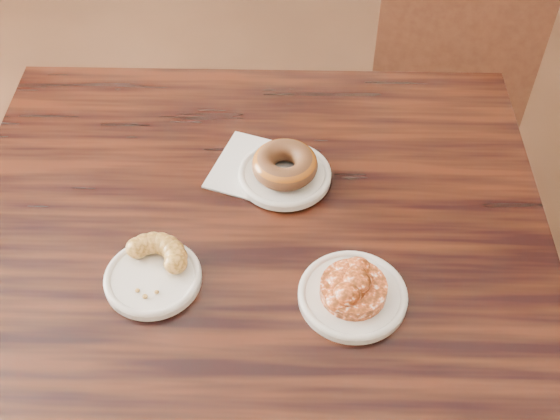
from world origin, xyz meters
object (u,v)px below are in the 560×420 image
(cafe_table, at_px, (256,372))
(apple_fritter, at_px, (354,287))
(chair_far, at_px, (453,77))
(glazed_donut, at_px, (285,165))
(cruller_fragment, at_px, (151,269))

(cafe_table, xyz_separation_m, apple_fritter, (0.17, -0.03, 0.40))
(chair_far, bearing_deg, apple_fritter, 87.98)
(glazed_donut, distance_m, apple_fritter, 0.28)
(chair_far, bearing_deg, cruller_fragment, 72.66)
(cafe_table, height_order, chair_far, chair_far)
(glazed_donut, xyz_separation_m, cruller_fragment, (-0.14, -0.27, -0.01))
(cafe_table, height_order, glazed_donut, glazed_donut)
(chair_far, relative_size, glazed_donut, 7.74)
(cruller_fragment, bearing_deg, glazed_donut, 62.89)
(apple_fritter, xyz_separation_m, cruller_fragment, (-0.31, -0.05, 0.00))
(cafe_table, distance_m, glazed_donut, 0.45)
(chair_far, xyz_separation_m, glazed_donut, (-0.27, -0.79, 0.34))
(cafe_table, bearing_deg, glazed_donut, 73.73)
(cafe_table, xyz_separation_m, cruller_fragment, (-0.13, -0.09, 0.40))
(cafe_table, height_order, apple_fritter, apple_fritter)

